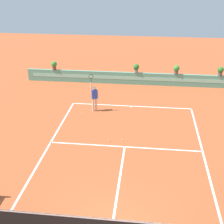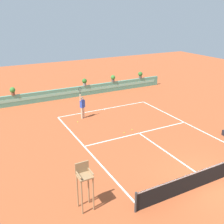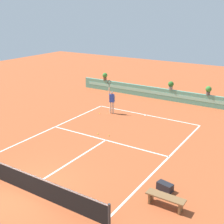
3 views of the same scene
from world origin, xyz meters
The scene contains 13 objects.
ground_plane centered at (0.00, 6.00, 0.00)m, with size 60.00×60.00×0.00m, color #A84C28.
court_lines centered at (0.00, 6.72, 0.00)m, with size 8.32×11.94×0.01m.
net centered at (0.00, 0.00, 0.51)m, with size 8.92×0.10×1.00m.
back_wall_barrier centered at (0.00, 16.39, 0.50)m, with size 18.00×0.21×1.00m.
bench_courtside centered at (5.66, 2.21, 0.38)m, with size 1.60×0.44×0.51m.
gear_bag centered at (5.18, 3.31, 0.18)m, with size 0.70×0.36×0.36m, color black.
tennis_player centered at (-2.39, 10.84, 1.05)m, with size 0.58×0.35×2.58m.
tennis_ball_near_baseline centered at (-0.18, 7.04, 0.03)m, with size 0.07×0.07×0.07m, color #CCE033.
tennis_ball_mid_court centered at (-3.08, 10.22, 0.03)m, with size 0.07×0.07×0.07m, color #CCE033.
tennis_ball_by_sideline centered at (-0.91, 6.88, 0.03)m, with size 0.07×0.07×0.07m, color #CCE033.
potted_plant_centre centered at (0.08, 16.39, 1.41)m, with size 0.48×0.48×0.72m.
potted_plant_right centered at (3.28, 16.39, 1.41)m, with size 0.48×0.48×0.72m.
potted_plant_far_left centered at (-6.71, 16.39, 1.41)m, with size 0.48×0.48×0.72m.
Camera 3 is at (9.40, -7.66, 7.58)m, focal length 48.63 mm.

